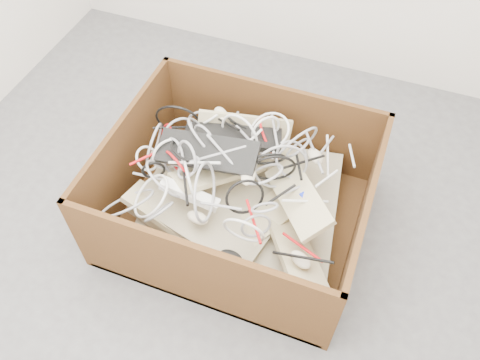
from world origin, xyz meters
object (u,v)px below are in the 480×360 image
(cardboard_box, at_px, (235,204))
(power_strip_right, at_px, (190,194))
(power_strip_left, at_px, (206,157))
(vga_plug, at_px, (306,197))

(cardboard_box, xyz_separation_m, power_strip_right, (-0.15, -0.16, 0.21))
(power_strip_left, relative_size, power_strip_right, 1.19)
(power_strip_right, height_order, vga_plug, power_strip_right)
(cardboard_box, relative_size, power_strip_left, 3.60)
(power_strip_left, bearing_deg, vga_plug, -26.34)
(cardboard_box, relative_size, power_strip_right, 4.28)
(cardboard_box, xyz_separation_m, vga_plug, (0.32, 0.00, 0.21))
(cardboard_box, height_order, power_strip_right, cardboard_box)
(cardboard_box, distance_m, vga_plug, 0.39)
(power_strip_left, relative_size, vga_plug, 7.08)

